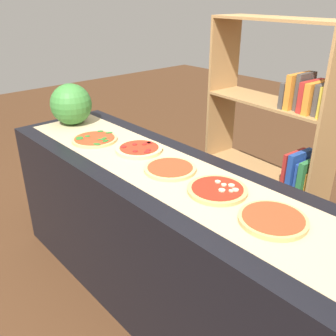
{
  "coord_description": "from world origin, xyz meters",
  "views": [
    {
      "loc": [
        1.29,
        -1.16,
        1.74
      ],
      "look_at": [
        0.0,
        0.0,
        0.91
      ],
      "focal_mm": 39.47,
      "sensor_mm": 36.0,
      "label": 1
    }
  ],
  "objects_px": {
    "pizza_plain_2": "(170,169)",
    "pizza_mushroom_3": "(217,190)",
    "bookshelf": "(280,146)",
    "pizza_spinach_0": "(95,139)",
    "watermelon": "(71,104)",
    "pizza_pepperoni_1": "(139,149)",
    "pizza_plain_4": "(272,220)"
  },
  "relations": [
    {
      "from": "pizza_plain_2",
      "to": "pizza_mushroom_3",
      "type": "distance_m",
      "value": 0.32
    },
    {
      "from": "pizza_plain_2",
      "to": "bookshelf",
      "type": "distance_m",
      "value": 0.99
    },
    {
      "from": "pizza_spinach_0",
      "to": "watermelon",
      "type": "relative_size",
      "value": 1.0
    },
    {
      "from": "pizza_pepperoni_1",
      "to": "pizza_spinach_0",
      "type": "bearing_deg",
      "value": -161.36
    },
    {
      "from": "pizza_spinach_0",
      "to": "bookshelf",
      "type": "distance_m",
      "value": 1.26
    },
    {
      "from": "pizza_spinach_0",
      "to": "pizza_plain_4",
      "type": "xyz_separation_m",
      "value": [
        1.28,
        0.04,
        0.0
      ]
    },
    {
      "from": "pizza_plain_2",
      "to": "pizza_mushroom_3",
      "type": "bearing_deg",
      "value": 1.72
    },
    {
      "from": "pizza_spinach_0",
      "to": "pizza_plain_4",
      "type": "height_order",
      "value": "pizza_spinach_0"
    },
    {
      "from": "pizza_pepperoni_1",
      "to": "bookshelf",
      "type": "bearing_deg",
      "value": 68.3
    },
    {
      "from": "bookshelf",
      "to": "pizza_spinach_0",
      "type": "bearing_deg",
      "value": -123.53
    },
    {
      "from": "pizza_pepperoni_1",
      "to": "pizza_plain_4",
      "type": "relative_size",
      "value": 0.98
    },
    {
      "from": "pizza_mushroom_3",
      "to": "bookshelf",
      "type": "distance_m",
      "value": 1.01
    },
    {
      "from": "pizza_spinach_0",
      "to": "pizza_mushroom_3",
      "type": "relative_size",
      "value": 1.01
    },
    {
      "from": "pizza_pepperoni_1",
      "to": "pizza_plain_4",
      "type": "height_order",
      "value": "pizza_pepperoni_1"
    },
    {
      "from": "pizza_plain_2",
      "to": "pizza_spinach_0",
      "type": "bearing_deg",
      "value": -174.24
    },
    {
      "from": "pizza_plain_4",
      "to": "watermelon",
      "type": "height_order",
      "value": "watermelon"
    },
    {
      "from": "pizza_spinach_0",
      "to": "bookshelf",
      "type": "bearing_deg",
      "value": 56.47
    },
    {
      "from": "pizza_plain_2",
      "to": "watermelon",
      "type": "bearing_deg",
      "value": 179.81
    },
    {
      "from": "pizza_spinach_0",
      "to": "pizza_mushroom_3",
      "type": "xyz_separation_m",
      "value": [
        0.96,
        0.07,
        0.0
      ]
    },
    {
      "from": "bookshelf",
      "to": "pizza_mushroom_3",
      "type": "bearing_deg",
      "value": -74.67
    },
    {
      "from": "pizza_pepperoni_1",
      "to": "pizza_mushroom_3",
      "type": "relative_size",
      "value": 0.98
    },
    {
      "from": "pizza_plain_2",
      "to": "pizza_plain_4",
      "type": "xyz_separation_m",
      "value": [
        0.64,
        -0.02,
        0.0
      ]
    },
    {
      "from": "pizza_pepperoni_1",
      "to": "bookshelf",
      "type": "height_order",
      "value": "bookshelf"
    },
    {
      "from": "pizza_spinach_0",
      "to": "pizza_pepperoni_1",
      "type": "relative_size",
      "value": 1.03
    },
    {
      "from": "pizza_plain_4",
      "to": "pizza_pepperoni_1",
      "type": "bearing_deg",
      "value": 176.23
    },
    {
      "from": "pizza_mushroom_3",
      "to": "bookshelf",
      "type": "height_order",
      "value": "bookshelf"
    },
    {
      "from": "pizza_plain_4",
      "to": "pizza_plain_2",
      "type": "bearing_deg",
      "value": 178.22
    },
    {
      "from": "pizza_plain_2",
      "to": "watermelon",
      "type": "distance_m",
      "value": 1.04
    },
    {
      "from": "pizza_pepperoni_1",
      "to": "pizza_mushroom_3",
      "type": "height_order",
      "value": "pizza_pepperoni_1"
    },
    {
      "from": "pizza_mushroom_3",
      "to": "pizza_plain_4",
      "type": "xyz_separation_m",
      "value": [
        0.32,
        -0.03,
        0.0
      ]
    },
    {
      "from": "pizza_mushroom_3",
      "to": "pizza_plain_2",
      "type": "bearing_deg",
      "value": -178.28
    },
    {
      "from": "pizza_spinach_0",
      "to": "pizza_plain_4",
      "type": "distance_m",
      "value": 1.28
    }
  ]
}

